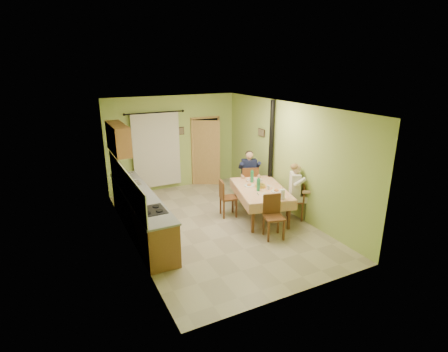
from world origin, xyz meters
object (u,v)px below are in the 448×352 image
chair_near (273,225)px  chair_right (295,208)px  dining_table (260,202)px  chair_left (228,205)px  man_far (249,170)px  stove_flue (270,167)px  man_right (296,185)px  chair_far (249,191)px

chair_near → chair_right: chair_near is taller
dining_table → chair_left: bearing=164.4°
man_far → stove_flue: bearing=-21.7°
chair_near → man_right: man_right is taller
man_right → chair_left: bearing=85.3°
chair_far → chair_near: (-0.63, -2.12, -0.00)m
chair_near → chair_left: chair_near is taller
chair_far → chair_right: size_ratio=1.08×
chair_far → man_far: bearing=90.0°
chair_near → chair_right: 1.18m
man_far → stove_flue: size_ratio=0.50×
chair_left → stove_flue: bearing=112.5°
dining_table → man_far: man_far is taller
stove_flue → man_right: bearing=-91.9°
dining_table → man_far: 1.22m
chair_right → chair_left: 1.67m
dining_table → chair_far: 1.10m
chair_near → man_right: size_ratio=0.69×
chair_far → chair_right: (0.40, -1.56, -0.00)m
chair_far → chair_near: 2.21m
stove_flue → chair_left: bearing=-169.0°
dining_table → chair_near: size_ratio=2.21×
chair_left → stove_flue: stove_flue is taller
man_right → stove_flue: size_ratio=0.50×
chair_near → man_far: size_ratio=0.69×
stove_flue → chair_far: bearing=139.5°
dining_table → man_right: man_right is taller
chair_near → man_far: bearing=-91.7°
chair_left → man_right: 1.76m
stove_flue → dining_table: bearing=-136.6°
dining_table → chair_far: chair_far is taller
man_right → stove_flue: 1.19m
man_far → stove_flue: 0.59m
dining_table → man_far: (0.30, 1.07, 0.50)m
chair_right → stove_flue: 1.40m
chair_left → man_far: 1.34m
chair_far → stove_flue: stove_flue is taller
man_right → stove_flue: (0.04, 1.18, 0.15)m
chair_far → man_right: man_right is taller
chair_far → chair_left: (-1.00, -0.65, -0.00)m
chair_near → chair_left: size_ratio=1.03×
chair_right → man_far: (-0.40, 1.57, 0.59)m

